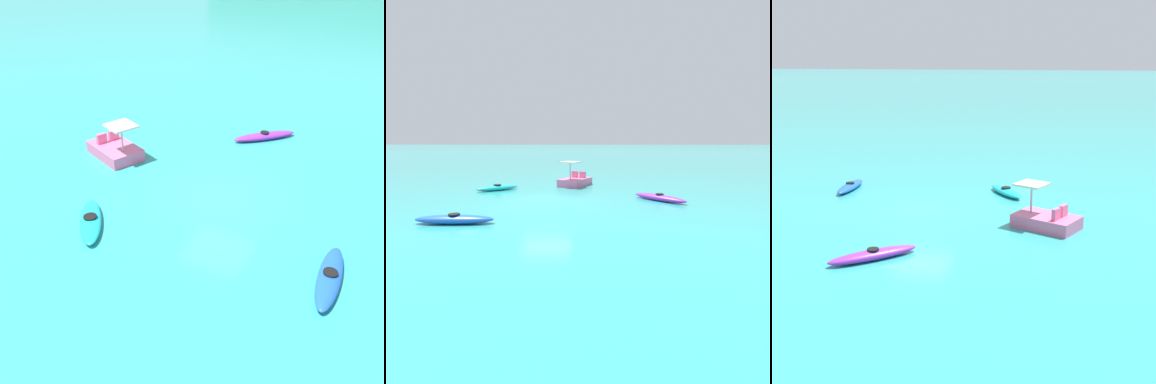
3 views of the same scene
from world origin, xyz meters
The scene contains 5 objects.
ground_plane centered at (0.00, 0.00, 0.00)m, with size 600.00×600.00×0.00m, color teal.
kayak_blue centered at (4.64, -2.61, 0.16)m, with size 0.86×2.92×0.37m.
kayak_purple centered at (-0.34, 5.76, 0.16)m, with size 2.59×2.57×0.37m.
kayak_cyan centered at (-3.10, -3.58, 0.16)m, with size 2.18×2.52×0.37m.
pedal_boat_pink centered at (-5.47, 1.05, 0.34)m, with size 2.79×2.31×1.68m.
Camera 1 is at (5.61, -12.77, 8.70)m, focal length 41.45 mm.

